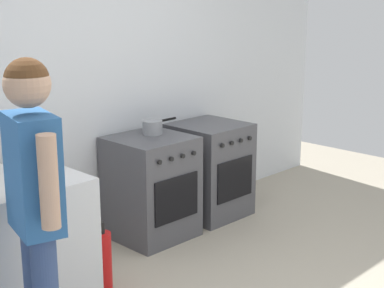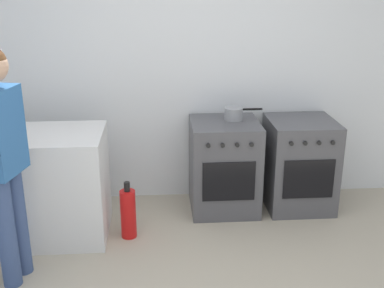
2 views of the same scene
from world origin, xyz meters
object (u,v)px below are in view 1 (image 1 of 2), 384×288
object	(u,v)px
fire_extinguisher	(102,261)
oven_left	(151,187)
person	(35,195)
oven_right	(210,169)
pot	(153,127)

from	to	relation	value
fire_extinguisher	oven_left	bearing A→B (deg)	28.78
oven_left	person	size ratio (longest dim) A/B	0.51
oven_right	fire_extinguisher	distance (m)	1.66
person	fire_extinguisher	bearing A→B (deg)	34.54
oven_left	pot	world-z (taller)	pot
person	fire_extinguisher	xyz separation A→B (m)	(0.78, 0.54, -0.80)
oven_right	person	distance (m)	2.63
oven_left	pot	xyz separation A→B (m)	(0.09, 0.07, 0.48)
pot	person	xyz separation A→B (m)	(-1.74, -1.08, 0.11)
pot	fire_extinguisher	bearing A→B (deg)	-150.45
oven_left	pot	distance (m)	0.49
oven_right	oven_left	bearing A→B (deg)	180.00
person	pot	bearing A→B (deg)	31.86
pot	person	world-z (taller)	person
oven_right	pot	xyz separation A→B (m)	(-0.62, 0.07, 0.48)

